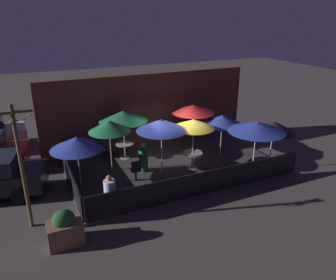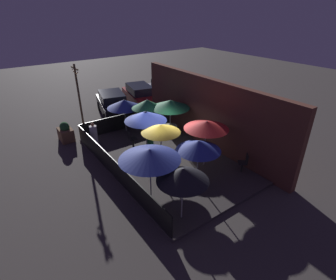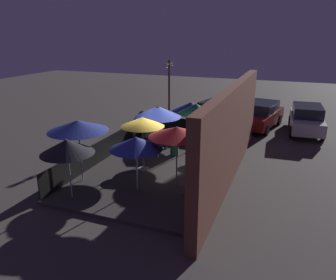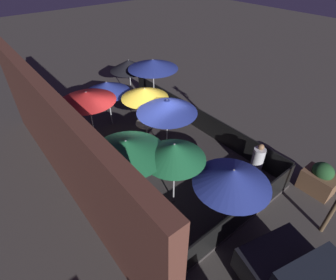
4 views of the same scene
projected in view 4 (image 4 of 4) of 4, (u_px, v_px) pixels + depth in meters
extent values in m
plane|color=#423D3A|center=(146.00, 153.00, 10.37)|extent=(60.00, 60.00, 0.00)
cube|color=#383333|center=(146.00, 152.00, 10.34)|extent=(9.11, 5.51, 0.12)
cube|color=brown|center=(60.00, 144.00, 7.74)|extent=(10.71, 0.36, 3.79)
cube|color=black|center=(196.00, 118.00, 11.38)|extent=(8.91, 0.05, 0.95)
cube|color=black|center=(238.00, 218.00, 7.21)|extent=(0.05, 5.31, 0.95)
cylinder|color=#B2B2B7|center=(129.00, 172.00, 7.69)|extent=(0.05, 0.05, 2.31)
cone|color=#1E6B3D|center=(126.00, 147.00, 7.13)|extent=(2.21, 2.21, 0.45)
cylinder|color=#B2B2B7|center=(146.00, 115.00, 10.31)|extent=(0.05, 0.05, 2.25)
cone|color=gold|center=(145.00, 93.00, 9.75)|extent=(1.79, 1.79, 0.37)
cylinder|color=#B2B2B7|center=(167.00, 130.00, 9.33)|extent=(0.05, 0.05, 2.42)
cone|color=#283893|center=(167.00, 106.00, 8.75)|extent=(2.08, 2.08, 0.48)
cylinder|color=#B2B2B7|center=(92.00, 119.00, 10.00)|extent=(0.05, 0.05, 2.31)
cone|color=red|center=(87.00, 96.00, 9.41)|extent=(2.07, 2.07, 0.36)
cylinder|color=#B2B2B7|center=(130.00, 81.00, 12.98)|extent=(0.05, 0.05, 2.14)
cone|color=black|center=(129.00, 65.00, 12.49)|extent=(1.82, 1.82, 0.50)
cylinder|color=#B2B2B7|center=(229.00, 197.00, 7.13)|extent=(0.05, 0.05, 2.01)
cone|color=#283893|center=(233.00, 177.00, 6.67)|extent=(2.05, 2.05, 0.49)
cylinder|color=#B2B2B7|center=(174.00, 175.00, 7.62)|extent=(0.05, 0.05, 2.27)
cone|color=#1E6B3D|center=(174.00, 151.00, 7.08)|extent=(1.77, 1.77, 0.49)
cylinder|color=#B2B2B7|center=(109.00, 104.00, 11.23)|extent=(0.05, 0.05, 2.04)
cone|color=#283893|center=(107.00, 87.00, 10.75)|extent=(1.89, 1.89, 0.44)
cylinder|color=#B2B2B7|center=(154.00, 85.00, 12.31)|extent=(0.05, 0.05, 2.42)
cone|color=#283893|center=(153.00, 64.00, 11.71)|extent=(2.28, 2.28, 0.41)
cylinder|color=#9E998E|center=(133.00, 198.00, 8.38)|extent=(0.46, 0.46, 0.02)
cylinder|color=#9E998E|center=(132.00, 190.00, 8.17)|extent=(0.08, 0.08, 0.71)
cylinder|color=#9E998E|center=(131.00, 182.00, 7.94)|extent=(0.84, 0.84, 0.04)
cylinder|color=#9E998E|center=(147.00, 138.00, 10.99)|extent=(0.47, 0.47, 0.02)
cylinder|color=#9E998E|center=(147.00, 131.00, 10.78)|extent=(0.08, 0.08, 0.71)
cylinder|color=#9E998E|center=(146.00, 123.00, 10.55)|extent=(0.86, 0.86, 0.04)
cube|color=black|center=(137.00, 220.00, 7.44)|extent=(0.11, 0.11, 0.46)
cube|color=black|center=(137.00, 215.00, 7.29)|extent=(0.53, 0.53, 0.04)
cube|color=black|center=(137.00, 215.00, 7.00)|extent=(0.19, 0.38, 0.44)
cube|color=black|center=(57.00, 131.00, 10.97)|extent=(0.11, 0.11, 0.46)
cube|color=black|center=(56.00, 126.00, 10.82)|extent=(0.56, 0.56, 0.04)
cube|color=black|center=(50.00, 121.00, 10.68)|extent=(0.32, 0.28, 0.44)
cube|color=black|center=(192.00, 166.00, 9.23)|extent=(0.09, 0.09, 0.47)
cube|color=black|center=(192.00, 161.00, 9.08)|extent=(0.45, 0.45, 0.04)
cube|color=black|center=(197.00, 154.00, 9.01)|extent=(0.40, 0.08, 0.44)
cylinder|color=#236642|center=(165.00, 160.00, 9.07)|extent=(0.47, 0.47, 1.07)
sphere|color=tan|center=(165.00, 145.00, 8.68)|extent=(0.24, 0.24, 0.24)
cylinder|color=silver|center=(257.00, 162.00, 8.92)|extent=(0.52, 0.52, 1.12)
sphere|color=#9E704C|center=(261.00, 147.00, 8.53)|extent=(0.20, 0.20, 0.20)
cube|color=brown|center=(318.00, 182.00, 8.60)|extent=(1.03, 0.72, 0.74)
ellipsoid|color=#235128|center=(323.00, 171.00, 8.31)|extent=(0.67, 0.53, 0.60)
cylinder|color=black|center=(305.00, 266.00, 6.42)|extent=(0.66, 0.33, 0.64)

